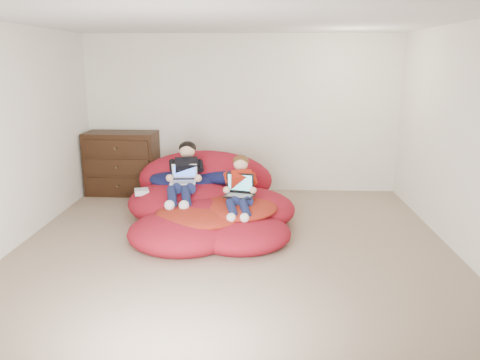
% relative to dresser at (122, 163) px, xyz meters
% --- Properties ---
extents(room_shell, '(5.10, 5.10, 2.77)m').
position_rel_dresser_xyz_m(room_shell, '(1.90, -2.21, -0.28)').
color(room_shell, gray).
rests_on(room_shell, ground).
extents(dresser, '(1.12, 0.63, 0.99)m').
position_rel_dresser_xyz_m(dresser, '(0.00, 0.00, 0.00)').
color(dresser, black).
rests_on(dresser, ground).
extents(beanbag_pile, '(2.26, 2.49, 0.91)m').
position_rel_dresser_xyz_m(beanbag_pile, '(1.52, -1.36, -0.24)').
color(beanbag_pile, '#AB1324').
rests_on(beanbag_pile, ground).
extents(cream_pillow, '(0.43, 0.27, 0.27)m').
position_rel_dresser_xyz_m(cream_pillow, '(1.04, -0.50, 0.12)').
color(cream_pillow, white).
rests_on(cream_pillow, beanbag_pile).
extents(older_boy, '(0.38, 1.12, 0.67)m').
position_rel_dresser_xyz_m(older_boy, '(1.22, -1.31, 0.17)').
color(older_boy, black).
rests_on(older_boy, beanbag_pile).
extents(younger_boy, '(0.35, 0.95, 0.62)m').
position_rel_dresser_xyz_m(younger_boy, '(1.96, -1.67, 0.10)').
color(younger_boy, red).
rests_on(younger_boy, beanbag_pile).
extents(laptop_white, '(0.34, 0.35, 0.22)m').
position_rel_dresser_xyz_m(laptop_white, '(1.22, -1.39, 0.13)').
color(laptop_white, silver).
rests_on(laptop_white, older_boy).
extents(laptop_black, '(0.40, 0.35, 0.26)m').
position_rel_dresser_xyz_m(laptop_black, '(1.96, -1.73, 0.06)').
color(laptop_black, black).
rests_on(laptop_black, younger_boy).
extents(power_adapter, '(0.23, 0.23, 0.07)m').
position_rel_dresser_xyz_m(power_adapter, '(0.65, -1.38, -0.08)').
color(power_adapter, silver).
rests_on(power_adapter, beanbag_pile).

